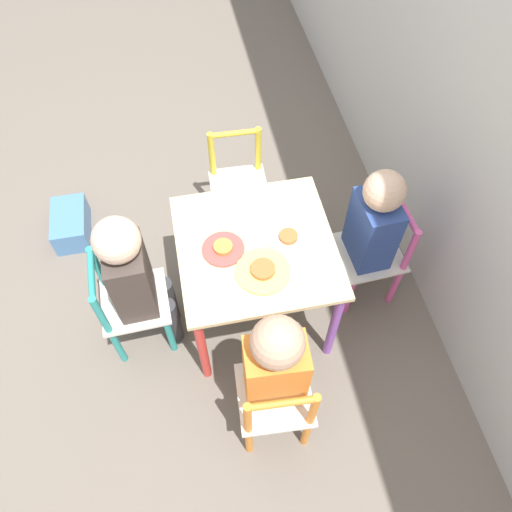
# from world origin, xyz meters

# --- Properties ---
(ground_plane) EXTENTS (6.00, 6.00, 0.00)m
(ground_plane) POSITION_xyz_m (0.00, 0.00, 0.00)
(ground_plane) COLOR #6B6056
(kids_table) EXTENTS (0.58, 0.58, 0.50)m
(kids_table) POSITION_xyz_m (0.00, 0.00, 0.42)
(kids_table) COLOR beige
(kids_table) RESTS_ON ground_plane
(chair_orange) EXTENTS (0.28, 0.28, 0.52)m
(chair_orange) POSITION_xyz_m (0.51, -0.03, 0.25)
(chair_orange) COLOR silver
(chair_orange) RESTS_ON ground_plane
(chair_teal) EXTENTS (0.27, 0.27, 0.52)m
(chair_teal) POSITION_xyz_m (0.02, -0.51, 0.25)
(chair_teal) COLOR silver
(chair_teal) RESTS_ON ground_plane
(chair_pink) EXTENTS (0.27, 0.27, 0.52)m
(chair_pink) POSITION_xyz_m (-0.03, 0.51, 0.25)
(chair_pink) COLOR silver
(chair_pink) RESTS_ON ground_plane
(chair_yellow) EXTENTS (0.27, 0.27, 0.52)m
(chair_yellow) POSITION_xyz_m (-0.51, 0.02, 0.25)
(chair_yellow) COLOR silver
(chair_yellow) RESTS_ON ground_plane
(child_right) EXTENTS (0.22, 0.21, 0.75)m
(child_right) POSITION_xyz_m (0.45, -0.03, 0.45)
(child_right) COLOR #7A6B5B
(child_right) RESTS_ON ground_plane
(child_front) EXTENTS (0.20, 0.22, 0.76)m
(child_front) POSITION_xyz_m (0.01, -0.45, 0.45)
(child_front) COLOR #38383D
(child_front) RESTS_ON ground_plane
(child_back) EXTENTS (0.21, 0.22, 0.74)m
(child_back) POSITION_xyz_m (-0.02, 0.45, 0.44)
(child_back) COLOR #7A6B5B
(child_back) RESTS_ON ground_plane
(plate_right) EXTENTS (0.20, 0.20, 0.03)m
(plate_right) POSITION_xyz_m (0.12, 0.00, 0.51)
(plate_right) COLOR #EADB66
(plate_right) RESTS_ON kids_table
(plate_front) EXTENTS (0.16, 0.16, 0.03)m
(plate_front) POSITION_xyz_m (-0.00, -0.12, 0.51)
(plate_front) COLOR #E54C47
(plate_front) RESTS_ON kids_table
(plate_back) EXTENTS (0.15, 0.15, 0.03)m
(plate_back) POSITION_xyz_m (0.00, 0.12, 0.51)
(plate_back) COLOR white
(plate_back) RESTS_ON kids_table
(storage_bin) EXTENTS (0.27, 0.16, 0.13)m
(storage_bin) POSITION_xyz_m (-0.60, -0.80, 0.07)
(storage_bin) COLOR #4C7FB7
(storage_bin) RESTS_ON ground_plane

